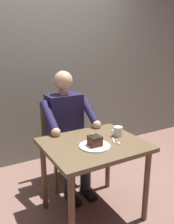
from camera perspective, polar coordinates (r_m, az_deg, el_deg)
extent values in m
plane|color=#835E53|center=(2.41, 1.47, -23.02)|extent=(14.00, 14.00, 0.00)
cube|color=gray|center=(3.12, -11.71, 15.35)|extent=(6.40, 0.12, 3.00)
cube|color=brown|center=(2.05, 1.61, -7.87)|extent=(0.84, 0.71, 0.04)
cylinder|color=brown|center=(2.20, 14.06, -16.72)|extent=(0.05, 0.05, 0.69)
cylinder|color=brown|center=(1.86, -3.72, -23.10)|extent=(0.05, 0.05, 0.69)
cylinder|color=brown|center=(2.60, 5.06, -10.94)|extent=(0.05, 0.05, 0.69)
cylinder|color=brown|center=(2.31, -10.27, -14.77)|extent=(0.05, 0.05, 0.69)
cube|color=#58612F|center=(2.67, -5.47, -8.33)|extent=(0.42, 0.42, 0.04)
cube|color=#58612F|center=(2.75, -7.22, -2.21)|extent=(0.38, 0.04, 0.45)
cylinder|color=#58612F|center=(2.69, -0.14, -13.06)|extent=(0.04, 0.04, 0.42)
cylinder|color=#58612F|center=(2.56, -7.44, -14.88)|extent=(0.04, 0.04, 0.42)
cylinder|color=#58612F|center=(2.98, -3.58, -10.10)|extent=(0.04, 0.04, 0.42)
cylinder|color=#58612F|center=(2.86, -10.23, -11.52)|extent=(0.04, 0.04, 0.42)
cube|color=#201B3E|center=(2.54, -5.46, -2.15)|extent=(0.36, 0.22, 0.58)
sphere|color=#D5A888|center=(2.44, -5.73, 7.58)|extent=(0.19, 0.19, 0.19)
cylinder|color=#D5A888|center=(2.46, -5.66, 4.92)|extent=(0.09, 0.09, 0.06)
cylinder|color=#201B3E|center=(2.48, 0.43, 0.53)|extent=(0.08, 0.33, 0.26)
sphere|color=#D5A888|center=(2.38, 2.34, -3.04)|extent=(0.09, 0.09, 0.09)
cylinder|color=#201B3E|center=(2.30, -9.12, -0.91)|extent=(0.08, 0.33, 0.26)
sphere|color=#D5A888|center=(2.20, -7.52, -4.86)|extent=(0.09, 0.09, 0.09)
cylinder|color=#2C2C37|center=(2.59, -2.34, -9.08)|extent=(0.13, 0.38, 0.14)
cylinder|color=#2C2C37|center=(2.52, -6.04, -9.88)|extent=(0.13, 0.38, 0.14)
cylinder|color=#2C2C37|center=(2.55, -0.38, -15.07)|extent=(0.11, 0.11, 0.40)
cube|color=black|center=(2.60, 0.31, -18.98)|extent=(0.09, 0.22, 0.05)
cylinder|color=#2C2C37|center=(2.48, -4.16, -16.09)|extent=(0.11, 0.11, 0.40)
cube|color=black|center=(2.54, -3.46, -20.09)|extent=(0.09, 0.22, 0.05)
cylinder|color=white|center=(1.97, 1.88, -8.12)|extent=(0.26, 0.26, 0.01)
cube|color=#572E1A|center=(1.96, 1.89, -7.02)|extent=(0.09, 0.10, 0.07)
cube|color=black|center=(1.94, 1.90, -5.93)|extent=(0.10, 0.10, 0.01)
sphere|color=gold|center=(1.94, 1.31, -5.48)|extent=(0.02, 0.02, 0.02)
cylinder|color=white|center=(2.19, 7.44, -4.63)|extent=(0.08, 0.08, 0.09)
torus|color=white|center=(2.16, 6.31, -4.78)|extent=(0.05, 0.01, 0.05)
cylinder|color=black|center=(2.18, 7.48, -3.70)|extent=(0.07, 0.07, 0.01)
cube|color=silver|center=(2.09, 6.40, -6.79)|extent=(0.06, 0.10, 0.01)
ellipsoid|color=silver|center=(2.04, 7.55, -7.38)|extent=(0.03, 0.04, 0.01)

